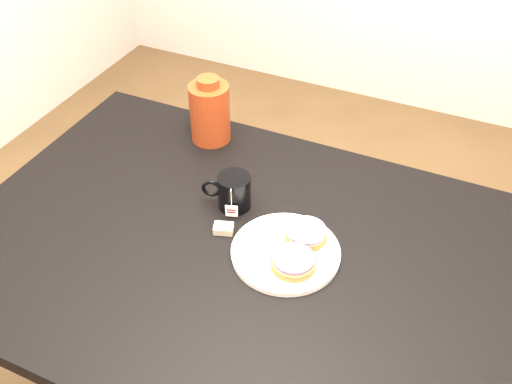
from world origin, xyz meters
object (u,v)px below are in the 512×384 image
bagel_back (306,233)px  bagel_package (210,112)px  mug (233,191)px  bagel_front (293,261)px  teabag_pouch (224,229)px  table (258,276)px  plate (286,252)px

bagel_back → bagel_package: (-0.39, 0.27, 0.06)m
bagel_back → mug: bearing=168.0°
bagel_front → teabag_pouch: size_ratio=3.08×
table → teabag_pouch: teabag_pouch is taller
table → teabag_pouch: 0.14m
plate → bagel_front: (0.03, -0.04, 0.02)m
teabag_pouch → bagel_front: bearing=-12.8°
mug → table: bearing=-62.4°
bagel_back → mug: size_ratio=0.93×
plate → bagel_package: (-0.36, 0.33, 0.08)m
mug → bagel_package: (-0.18, 0.23, 0.04)m
table → bagel_back: (0.09, 0.07, 0.11)m
teabag_pouch → bagel_package: (-0.20, 0.32, 0.08)m
mug → bagel_package: size_ratio=0.68×
bagel_back → mug: 0.21m
table → mug: size_ratio=10.90×
bagel_front → mug: (-0.21, 0.13, 0.02)m
bagel_back → teabag_pouch: (-0.19, -0.05, -0.02)m
bagel_back → teabag_pouch: size_ratio=2.66×
bagel_front → mug: 0.25m
plate → bagel_package: bagel_package is taller
bagel_back → bagel_package: bagel_package is taller
table → plate: plate is taller
table → mug: mug is taller
plate → bagel_back: 0.06m
teabag_pouch → bagel_package: bagel_package is taller
plate → teabag_pouch: same height
table → plate: 0.11m
bagel_front → bagel_package: size_ratio=0.73×
plate → teabag_pouch: (-0.16, 0.01, -0.00)m
bagel_package → bagel_back: bearing=-35.2°
bagel_front → mug: bearing=147.3°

